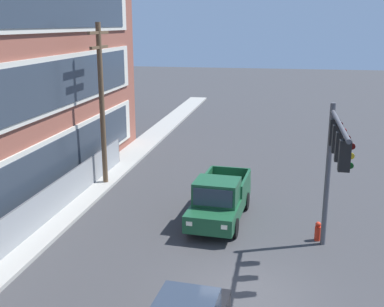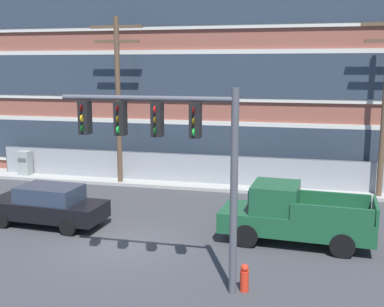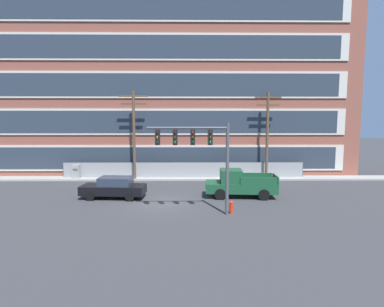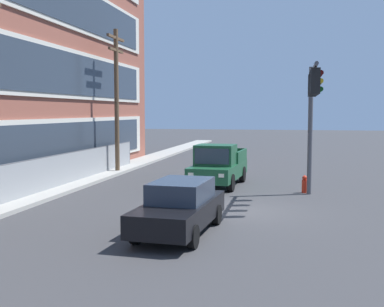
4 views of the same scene
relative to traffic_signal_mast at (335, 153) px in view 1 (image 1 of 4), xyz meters
The scene contains 6 objects.
ground_plane 5.51m from the traffic_signal_mast, 133.65° to the left, with size 160.00×160.00×0.00m, color #38383A.
chain_link_fence 11.85m from the traffic_signal_mast, 95.62° to the left, with size 23.43×0.06×1.63m.
traffic_signal_mast is the anchor object (origin of this frame).
pickup_truck_dark_green 6.12m from the traffic_signal_mast, 53.68° to the left, with size 5.33×2.30×2.05m.
utility_pole_midblock 12.79m from the traffic_signal_mast, 57.61° to the left, with size 2.47×0.26×8.32m.
fire_hydrant 4.21m from the traffic_signal_mast, ahead, with size 0.24×0.24×0.78m.
Camera 1 is at (-13.48, -0.88, 8.24)m, focal length 45.00 mm.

